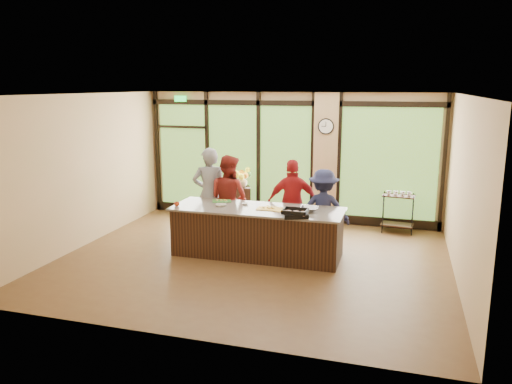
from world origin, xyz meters
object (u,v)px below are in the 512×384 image
Objects in this scene: cook_right at (323,210)px; flower_stand at (242,203)px; bar_cart at (398,208)px; roasting_pan at (295,215)px; island_base at (257,233)px; cook_left at (210,194)px.

cook_right is 1.99× the size of flower_stand.
roasting_pan is at bearing -115.79° from bar_cart.
flower_stand is at bearing 114.57° from island_base.
cook_right is at bearing 160.12° from cook_left.
bar_cart is at bearing -138.13° from cook_right.
cook_left reaches higher than flower_stand.
island_base is 2.59m from flower_stand.
cook_right is (1.12, 0.75, 0.35)m from island_base.
cook_left is at bearing -116.40° from flower_stand.
island_base is at bearing 129.27° from cook_left.
cook_left is 4.08m from bar_cart.
cook_right is at bearing 53.25° from roasting_pan.
bar_cart is (3.73, 1.62, -0.41)m from cook_left.
cook_right reaches higher than island_base.
cook_left is at bearing -4.80° from cook_right.
cook_right is at bearing -57.83° from flower_stand.
cook_left reaches higher than island_base.
flower_stand is at bearing 101.73° from roasting_pan.
roasting_pan is (2.03, -1.12, -0.01)m from cook_left.
bar_cart is at bearing -177.91° from cook_left.
roasting_pan reaches higher than bar_cart.
roasting_pan is 3.25m from bar_cart.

